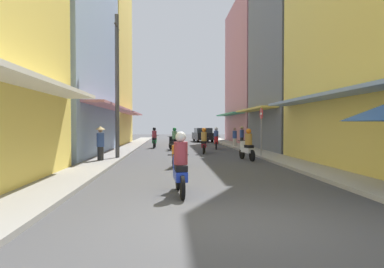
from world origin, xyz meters
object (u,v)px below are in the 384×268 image
(motorbike_white, at_px, (247,146))
(pedestrian_foreground, at_px, (242,135))
(motorbike_orange, at_px, (178,155))
(pedestrian_far, at_px, (100,142))
(motorbike_black, at_px, (174,140))
(parked_car, at_px, (203,135))
(motorbike_maroon, at_px, (204,142))
(pedestrian_crossing, at_px, (235,137))
(motorbike_red, at_px, (216,139))
(motorbike_blue, at_px, (180,166))
(street_sign_no_entry, at_px, (261,126))
(utility_pole, at_px, (117,86))
(motorbike_green, at_px, (154,139))

(motorbike_white, height_order, pedestrian_foreground, pedestrian_foreground)
(motorbike_orange, xyz_separation_m, pedestrian_far, (-3.51, 1.66, 0.45))
(motorbike_black, relative_size, parked_car, 0.41)
(motorbike_maroon, distance_m, pedestrian_crossing, 6.64)
(motorbike_red, distance_m, motorbike_orange, 10.87)
(motorbike_blue, relative_size, parked_car, 0.43)
(motorbike_orange, bearing_deg, motorbike_blue, -90.60)
(motorbike_red, height_order, pedestrian_foreground, pedestrian_foreground)
(motorbike_blue, relative_size, street_sign_no_entry, 0.68)
(motorbike_red, xyz_separation_m, pedestrian_foreground, (2.54, 3.09, 0.24))
(motorbike_maroon, height_order, pedestrian_foreground, pedestrian_foreground)
(motorbike_maroon, xyz_separation_m, utility_pole, (-4.70, -3.64, 2.98))
(motorbike_blue, xyz_separation_m, pedestrian_crossing, (4.84, 18.35, 0.06))
(utility_pole, bearing_deg, pedestrian_far, -113.22)
(motorbike_black, bearing_deg, motorbike_green, 122.19)
(parked_car, xyz_separation_m, utility_pole, (-6.07, -18.78, 2.94))
(motorbike_maroon, relative_size, motorbike_blue, 0.99)
(parked_car, distance_m, pedestrian_far, 21.18)
(motorbike_red, relative_size, utility_pole, 0.25)
(motorbike_orange, distance_m, pedestrian_crossing, 13.43)
(pedestrian_foreground, bearing_deg, motorbike_black, -145.25)
(motorbike_green, bearing_deg, motorbike_maroon, -58.25)
(motorbike_white, distance_m, utility_pole, 7.11)
(motorbike_black, height_order, street_sign_no_entry, street_sign_no_entry)
(motorbike_maroon, height_order, motorbike_white, same)
(motorbike_blue, height_order, motorbike_orange, motorbike_blue)
(motorbike_maroon, distance_m, motorbike_red, 4.01)
(parked_car, bearing_deg, street_sign_no_entry, -85.62)
(motorbike_blue, distance_m, pedestrian_crossing, 18.98)
(parked_car, relative_size, pedestrian_crossing, 2.74)
(motorbike_white, height_order, parked_car, motorbike_white)
(motorbike_maroon, xyz_separation_m, pedestrian_foreground, (3.79, 6.90, 0.24))
(motorbike_red, relative_size, parked_car, 0.43)
(motorbike_orange, height_order, pedestrian_far, pedestrian_far)
(motorbike_black, relative_size, utility_pole, 0.24)
(motorbike_green, relative_size, utility_pole, 0.25)
(motorbike_white, bearing_deg, utility_pole, 175.10)
(motorbike_black, relative_size, pedestrian_far, 1.02)
(motorbike_red, distance_m, pedestrian_far, 10.95)
(motorbike_orange, distance_m, street_sign_no_entry, 5.95)
(pedestrian_crossing, height_order, pedestrian_foreground, pedestrian_foreground)
(motorbike_black, bearing_deg, utility_pole, -113.38)
(motorbike_blue, height_order, street_sign_no_entry, street_sign_no_entry)
(motorbike_red, xyz_separation_m, street_sign_no_entry, (1.50, -6.78, 1.01))
(motorbike_white, bearing_deg, parked_car, 91.05)
(pedestrian_far, relative_size, street_sign_no_entry, 0.64)
(motorbike_red, xyz_separation_m, utility_pole, (-5.96, -7.45, 2.98))
(motorbike_green, distance_m, utility_pole, 9.52)
(motorbike_maroon, bearing_deg, pedestrian_far, -136.69)
(motorbike_maroon, xyz_separation_m, motorbike_orange, (-1.77, -6.63, -0.20))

